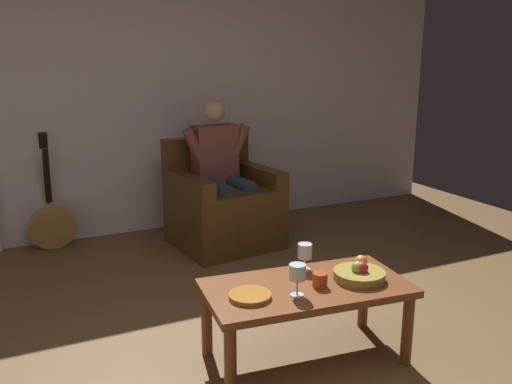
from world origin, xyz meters
TOP-DOWN VIEW (x-y plane):
  - wall_back at (0.00, -3.06)m, footprint 6.39×0.06m
  - armchair at (-0.47, -2.34)m, footprint 0.90×0.87m
  - person_seated at (-0.46, -2.35)m, footprint 0.65×0.60m
  - coffee_table at (-0.16, -0.41)m, footprint 1.13×0.66m
  - guitar at (0.90, -2.86)m, footprint 0.38×0.30m
  - wine_glass_near at (-0.26, -0.59)m, footprint 0.08×0.08m
  - wine_glass_far at (-0.05, -0.31)m, footprint 0.09×0.09m
  - fruit_bowl at (-0.46, -0.35)m, footprint 0.28×0.28m
  - decorative_dish at (0.18, -0.39)m, footprint 0.22×0.22m
  - candle_jar at (-0.21, -0.36)m, footprint 0.08×0.08m

SIDE VIEW (x-z plane):
  - guitar at x=0.90m, z-range -0.27..0.72m
  - armchair at x=-0.47m, z-range -0.13..0.79m
  - coffee_table at x=-0.16m, z-range 0.16..0.59m
  - decorative_dish at x=0.18m, z-range 0.44..0.46m
  - fruit_bowl at x=-0.46m, z-range 0.42..0.53m
  - candle_jar at x=-0.21m, z-range 0.44..0.51m
  - wine_glass_near at x=-0.26m, z-range 0.46..0.62m
  - wine_glass_far at x=-0.05m, z-range 0.47..0.64m
  - person_seated at x=-0.46m, z-range 0.05..1.31m
  - wall_back at x=0.00m, z-range 0.00..2.59m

